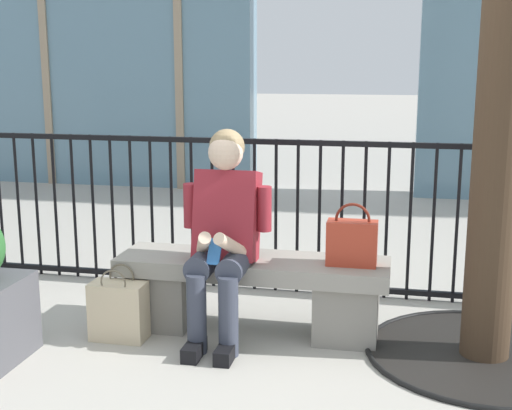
% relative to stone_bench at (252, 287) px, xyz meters
% --- Properties ---
extents(ground_plane, '(60.00, 60.00, 0.00)m').
position_rel_stone_bench_xyz_m(ground_plane, '(0.00, 0.00, -0.27)').
color(ground_plane, '#B2ADA3').
extents(stone_bench, '(1.60, 0.44, 0.45)m').
position_rel_stone_bench_xyz_m(stone_bench, '(0.00, 0.00, 0.00)').
color(stone_bench, gray).
rests_on(stone_bench, ground).
extents(seated_person_with_phone, '(0.52, 0.66, 1.21)m').
position_rel_stone_bench_xyz_m(seated_person_with_phone, '(-0.14, -0.13, 0.38)').
color(seated_person_with_phone, '#383D4C').
rests_on(seated_person_with_phone, ground).
extents(handbag_on_bench, '(0.28, 0.14, 0.36)m').
position_rel_stone_bench_xyz_m(handbag_on_bench, '(0.58, -0.01, 0.31)').
color(handbag_on_bench, '#B23823').
rests_on(handbag_on_bench, stone_bench).
extents(shopping_bag, '(0.32, 0.17, 0.44)m').
position_rel_stone_bench_xyz_m(shopping_bag, '(-0.73, -0.29, -0.10)').
color(shopping_bag, beige).
rests_on(shopping_bag, ground).
extents(plaza_railing, '(9.40, 0.04, 1.07)m').
position_rel_stone_bench_xyz_m(plaza_railing, '(0.00, 0.76, 0.27)').
color(plaza_railing, black).
rests_on(plaza_railing, ground).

